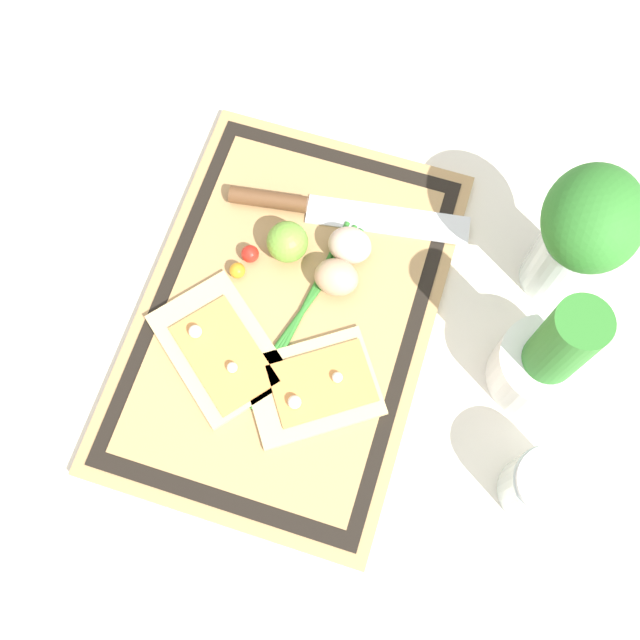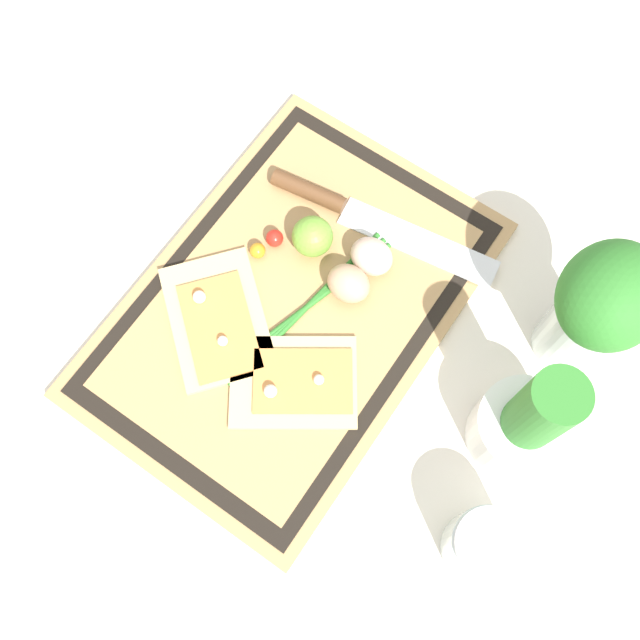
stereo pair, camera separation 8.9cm
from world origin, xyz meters
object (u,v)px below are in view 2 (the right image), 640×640
pizza_slice_far (295,382)px  knife (346,208)px  cherry_tomato_yellow (258,251)px  pizza_slice_near (217,320)px  egg_pink (372,256)px  herb_pot (526,424)px  sauce_jar (483,546)px  cherry_tomato_red (275,238)px  lime (312,237)px  egg_brown (349,283)px  herb_glass (599,307)px

pizza_slice_far → knife: bearing=-160.6°
knife → cherry_tomato_yellow: 0.13m
pizza_slice_near → egg_pink: (-0.17, 0.11, 0.02)m
pizza_slice_far → cherry_tomato_yellow: size_ratio=9.30×
pizza_slice_far → herb_pot: 0.26m
knife → sauce_jar: bearing=53.4°
herb_pot → cherry_tomato_red: bearing=-96.5°
pizza_slice_near → lime: size_ratio=3.85×
pizza_slice_far → egg_brown: 0.14m
pizza_slice_far → lime: lime is taller
lime → pizza_slice_far: bearing=28.3°
knife → herb_pot: size_ratio=1.53×
cherry_tomato_yellow → herb_pot: bearing=87.5°
pizza_slice_far → egg_pink: size_ratio=3.43×
lime → cherry_tomato_red: size_ratio=2.32×
egg_pink → cherry_tomato_yellow: egg_pink is taller
pizza_slice_far → egg_pink: (-0.18, -0.01, 0.02)m
knife → lime: 0.07m
pizza_slice_far → sauce_jar: (0.04, 0.27, 0.02)m
pizza_slice_far → cherry_tomato_yellow: bearing=-129.2°
lime → knife: bearing=173.5°
pizza_slice_far → knife: 0.24m
egg_pink → lime: lime is taller
lime → cherry_tomato_red: 0.05m
pizza_slice_near → knife: size_ratio=0.64×
pizza_slice_far → herb_pot: herb_pot is taller
egg_pink → sauce_jar: sauce_jar is taller
cherry_tomato_red → lime: bearing=118.7°
herb_pot → pizza_slice_far: bearing=-68.8°
pizza_slice_near → egg_brown: (-0.12, 0.11, 0.02)m
lime → pizza_slice_near: bearing=-13.7°
pizza_slice_near → egg_pink: size_ratio=3.66×
pizza_slice_far → lime: size_ratio=3.61×
pizza_slice_near → cherry_tomato_yellow: size_ratio=9.92×
pizza_slice_near → herb_pot: herb_pot is taller
pizza_slice_far → herb_glass: 0.35m
cherry_tomato_yellow → sauce_jar: bearing=70.0°
pizza_slice_far → egg_pink: egg_pink is taller
pizza_slice_near → cherry_tomato_red: 0.13m
pizza_slice_near → herb_pot: (-0.08, 0.36, 0.05)m
egg_pink → cherry_tomato_red: bearing=-69.6°
sauce_jar → pizza_slice_far: bearing=-98.0°
cherry_tomato_red → herb_pot: bearing=83.5°
sauce_jar → egg_brown: bearing=-120.8°
knife → egg_pink: bearing=56.8°
cherry_tomato_red → sauce_jar: sauce_jar is taller
herb_glass → sauce_jar: bearing=7.2°
lime → herb_glass: (-0.07, 0.32, 0.09)m
cherry_tomato_red → cherry_tomato_yellow: 0.03m
egg_brown → herb_pot: herb_pot is taller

